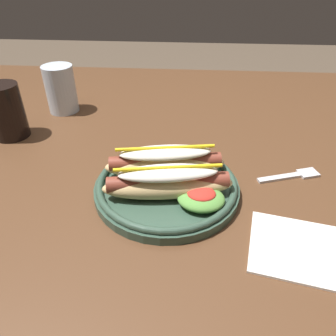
{
  "coord_description": "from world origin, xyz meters",
  "views": [
    {
      "loc": [
        0.08,
        -0.64,
        1.1
      ],
      "look_at": [
        0.05,
        -0.17,
        0.77
      ],
      "focal_mm": 34.43,
      "sensor_mm": 36.0,
      "label": 1
    }
  ],
  "objects_px": {
    "hot_dog_plate": "(168,180)",
    "fork": "(293,176)",
    "water_cup": "(61,89)",
    "soda_cup": "(6,111)",
    "napkin": "(297,249)"
  },
  "relations": [
    {
      "from": "soda_cup",
      "to": "water_cup",
      "type": "xyz_separation_m",
      "value": [
        0.07,
        0.14,
        -0.0
      ]
    },
    {
      "from": "hot_dog_plate",
      "to": "napkin",
      "type": "height_order",
      "value": "hot_dog_plate"
    },
    {
      "from": "fork",
      "to": "water_cup",
      "type": "distance_m",
      "value": 0.59
    },
    {
      "from": "hot_dog_plate",
      "to": "fork",
      "type": "height_order",
      "value": "hot_dog_plate"
    },
    {
      "from": "hot_dog_plate",
      "to": "water_cup",
      "type": "height_order",
      "value": "water_cup"
    },
    {
      "from": "hot_dog_plate",
      "to": "napkin",
      "type": "bearing_deg",
      "value": -30.89
    },
    {
      "from": "napkin",
      "to": "soda_cup",
      "type": "bearing_deg",
      "value": 152.27
    },
    {
      "from": "hot_dog_plate",
      "to": "fork",
      "type": "distance_m",
      "value": 0.24
    },
    {
      "from": "water_cup",
      "to": "napkin",
      "type": "distance_m",
      "value": 0.66
    },
    {
      "from": "fork",
      "to": "soda_cup",
      "type": "bearing_deg",
      "value": 151.13
    },
    {
      "from": "fork",
      "to": "soda_cup",
      "type": "relative_size",
      "value": 1.01
    },
    {
      "from": "hot_dog_plate",
      "to": "soda_cup",
      "type": "relative_size",
      "value": 2.1
    },
    {
      "from": "fork",
      "to": "soda_cup",
      "type": "height_order",
      "value": "soda_cup"
    },
    {
      "from": "napkin",
      "to": "fork",
      "type": "bearing_deg",
      "value": 78.1
    },
    {
      "from": "soda_cup",
      "to": "water_cup",
      "type": "distance_m",
      "value": 0.16
    }
  ]
}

